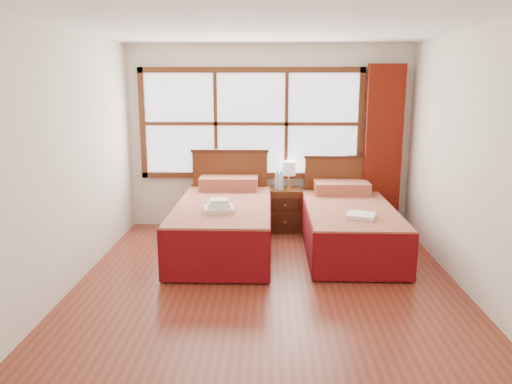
{
  "coord_description": "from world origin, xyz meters",
  "views": [
    {
      "loc": [
        0.02,
        -4.88,
        2.06
      ],
      "look_at": [
        -0.14,
        0.7,
        0.84
      ],
      "focal_mm": 35.0,
      "sensor_mm": 36.0,
      "label": 1
    }
  ],
  "objects": [
    {
      "name": "nightstand",
      "position": [
        0.24,
        1.99,
        0.3
      ],
      "size": [
        0.46,
        0.45,
        0.61
      ],
      "color": "#512711",
      "rests_on": "floor"
    },
    {
      "name": "floor",
      "position": [
        0.0,
        0.0,
        0.0
      ],
      "size": [
        4.5,
        4.5,
        0.0
      ],
      "primitive_type": "plane",
      "color": "maroon",
      "rests_on": "ground"
    },
    {
      "name": "bed_right",
      "position": [
        1.01,
        1.2,
        0.32
      ],
      "size": [
        1.09,
        2.11,
        1.06
      ],
      "color": "#38190B",
      "rests_on": "floor"
    },
    {
      "name": "wall_right",
      "position": [
        2.0,
        0.0,
        1.3
      ],
      "size": [
        0.0,
        4.5,
        4.5
      ],
      "primitive_type": "plane",
      "rotation": [
        1.57,
        0.0,
        -1.57
      ],
      "color": "silver",
      "rests_on": "floor"
    },
    {
      "name": "towels_left",
      "position": [
        -0.57,
        0.71,
        0.67
      ],
      "size": [
        0.39,
        0.35,
        0.14
      ],
      "rotation": [
        0.0,
        0.0,
        0.19
      ],
      "color": "white",
      "rests_on": "bed_left"
    },
    {
      "name": "window",
      "position": [
        -0.25,
        2.21,
        1.5
      ],
      "size": [
        3.16,
        0.06,
        1.56
      ],
      "color": "white",
      "rests_on": "wall_back"
    },
    {
      "name": "bottle_near",
      "position": [
        0.12,
        1.98,
        0.72
      ],
      "size": [
        0.07,
        0.07,
        0.25
      ],
      "color": "#A8C1D8",
      "rests_on": "nightstand"
    },
    {
      "name": "lamp",
      "position": [
        0.29,
        2.05,
        0.88
      ],
      "size": [
        0.19,
        0.19,
        0.38
      ],
      "color": "gold",
      "rests_on": "nightstand"
    },
    {
      "name": "bed_left",
      "position": [
        -0.55,
        1.2,
        0.35
      ],
      "size": [
        1.17,
        2.27,
        1.14
      ],
      "color": "#38190B",
      "rests_on": "floor"
    },
    {
      "name": "ceiling",
      "position": [
        0.0,
        0.0,
        2.6
      ],
      "size": [
        4.5,
        4.5,
        0.0
      ],
      "primitive_type": "plane",
      "rotation": [
        3.14,
        0.0,
        0.0
      ],
      "color": "white",
      "rests_on": "wall_back"
    },
    {
      "name": "curtain",
      "position": [
        1.6,
        2.11,
        1.17
      ],
      "size": [
        0.5,
        0.16,
        2.3
      ],
      "primitive_type": "cube",
      "color": "#65140A",
      "rests_on": "wall_back"
    },
    {
      "name": "wall_left",
      "position": [
        -2.0,
        0.0,
        1.3
      ],
      "size": [
        0.0,
        4.5,
        4.5
      ],
      "primitive_type": "plane",
      "rotation": [
        1.57,
        0.0,
        1.57
      ],
      "color": "silver",
      "rests_on": "floor"
    },
    {
      "name": "bottle_far",
      "position": [
        0.18,
        1.93,
        0.73
      ],
      "size": [
        0.07,
        0.07,
        0.26
      ],
      "color": "#A8C1D8",
      "rests_on": "nightstand"
    },
    {
      "name": "towels_right",
      "position": [
        1.06,
        0.62,
        0.59
      ],
      "size": [
        0.38,
        0.36,
        0.05
      ],
      "rotation": [
        0.0,
        0.0,
        -0.34
      ],
      "color": "white",
      "rests_on": "bed_right"
    },
    {
      "name": "wall_back",
      "position": [
        0.0,
        2.25,
        1.3
      ],
      "size": [
        4.0,
        0.0,
        4.0
      ],
      "primitive_type": "plane",
      "rotation": [
        1.57,
        0.0,
        0.0
      ],
      "color": "silver",
      "rests_on": "floor"
    }
  ]
}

